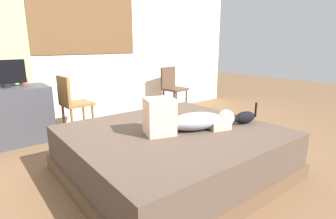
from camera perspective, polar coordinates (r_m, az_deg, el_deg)
ground_plane at (r=2.88m, az=0.26°, el=-12.54°), size 16.00×16.00×0.00m
back_wall_with_window at (r=4.58m, az=-18.26°, el=15.42°), size 6.40×0.14×2.90m
bed at (r=2.71m, az=0.95°, el=-9.03°), size 1.96×1.83×0.46m
person_lying at (r=2.57m, az=4.14°, el=-2.10°), size 0.93×0.50×0.34m
cat at (r=2.91m, az=15.90°, el=-1.65°), size 0.36×0.15×0.21m
desk at (r=4.03m, az=-30.28°, el=-1.12°), size 0.90×0.56×0.74m
tv_monitor at (r=3.93m, az=-31.64°, el=6.61°), size 0.48×0.10×0.35m
cup at (r=4.19m, az=-28.39°, el=5.35°), size 0.08×0.08×0.08m
chair_by_desk at (r=3.93m, az=-19.91°, el=1.72°), size 0.40×0.40×0.86m
chair_spare at (r=5.00m, az=0.90°, el=5.04°), size 0.44×0.44×0.86m
curtain_left at (r=4.22m, az=-30.54°, el=10.65°), size 0.44×0.06×2.36m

